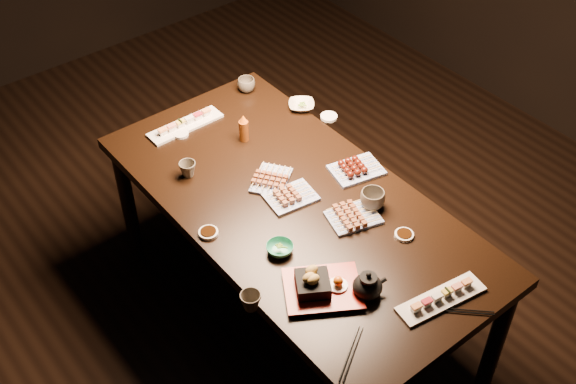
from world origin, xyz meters
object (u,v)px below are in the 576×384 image
(sushi_platter_far, at_px, (185,123))
(tempura_tray, at_px, (323,282))
(sushi_platter_near, at_px, (442,296))
(teacup_far_right, at_px, (246,85))
(yakitori_plate_center, at_px, (291,194))
(yakitori_plate_right, at_px, (354,214))
(teacup_mid_right, at_px, (372,199))
(teacup_far_left, at_px, (188,169))
(teacup_near_left, at_px, (251,301))
(condiment_bottle, at_px, (244,128))
(teapot, at_px, (368,284))
(edamame_bowl_cream, at_px, (301,105))
(dining_table, at_px, (295,262))
(edamame_bowl_green, at_px, (280,249))
(yakitori_plate_left, at_px, (271,177))

(sushi_platter_far, xyz_separation_m, tempura_tray, (-0.15, -1.16, 0.03))
(sushi_platter_near, distance_m, teacup_far_right, 1.54)
(sushi_platter_far, relative_size, yakitori_plate_center, 1.80)
(yakitori_plate_right, bearing_deg, yakitori_plate_center, 131.50)
(sushi_platter_far, height_order, teacup_mid_right, teacup_mid_right)
(teacup_far_left, bearing_deg, teacup_mid_right, -52.78)
(tempura_tray, height_order, teacup_far_left, tempura_tray)
(teacup_far_left, bearing_deg, teacup_near_left, -106.18)
(teacup_far_left, height_order, teacup_far_right, same)
(teacup_far_left, height_order, condiment_bottle, condiment_bottle)
(teacup_near_left, bearing_deg, yakitori_plate_center, 37.33)
(teacup_near_left, distance_m, teapot, 0.43)
(teacup_near_left, bearing_deg, teapot, -29.75)
(condiment_bottle, bearing_deg, teacup_near_left, -124.58)
(yakitori_plate_right, relative_size, teacup_far_right, 2.35)
(sushi_platter_near, relative_size, edamame_bowl_cream, 2.85)
(sushi_platter_near, relative_size, yakitori_plate_center, 1.72)
(yakitori_plate_right, bearing_deg, sushi_platter_near, -78.32)
(yakitori_plate_right, bearing_deg, edamame_bowl_cream, 81.86)
(condiment_bottle, bearing_deg, dining_table, -99.57)
(teacup_near_left, bearing_deg, condiment_bottle, 55.42)
(yakitori_plate_center, distance_m, edamame_bowl_cream, 0.65)
(edamame_bowl_green, relative_size, tempura_tray, 0.38)
(teacup_mid_right, bearing_deg, yakitori_plate_center, 133.07)
(teacup_far_left, bearing_deg, yakitori_plate_center, -56.99)
(yakitori_plate_left, relative_size, teacup_near_left, 2.48)
(yakitori_plate_right, height_order, teapot, teapot)
(dining_table, relative_size, teacup_far_right, 20.59)
(sushi_platter_far, relative_size, teacup_near_left, 4.73)
(yakitori_plate_center, distance_m, teacup_far_right, 0.82)
(sushi_platter_near, distance_m, yakitori_plate_left, 0.91)
(yakitori_plate_right, relative_size, edamame_bowl_green, 1.92)
(dining_table, xyz_separation_m, teapot, (-0.11, -0.55, 0.43))
(sushi_platter_far, bearing_deg, teacup_near_left, 69.37)
(yakitori_plate_left, xyz_separation_m, teacup_near_left, (-0.48, -0.50, 0.01))
(teacup_near_left, relative_size, condiment_bottle, 0.57)
(tempura_tray, height_order, teacup_near_left, tempura_tray)
(yakitori_plate_right, distance_m, teacup_far_right, 1.03)
(sushi_platter_far, height_order, teacup_far_left, teacup_far_left)
(edamame_bowl_cream, relative_size, teacup_far_left, 1.66)
(yakitori_plate_left, xyz_separation_m, tempura_tray, (-0.23, -0.60, 0.03))
(teacup_far_right, bearing_deg, yakitori_plate_right, -101.20)
(edamame_bowl_cream, distance_m, teacup_far_right, 0.31)
(teacup_near_left, bearing_deg, yakitori_plate_left, 46.40)
(yakitori_plate_right, height_order, condiment_bottle, condiment_bottle)
(yakitori_plate_center, distance_m, tempura_tray, 0.52)
(edamame_bowl_cream, bearing_deg, teacup_near_left, -137.76)
(edamame_bowl_cream, height_order, teacup_near_left, teacup_near_left)
(teacup_far_right, bearing_deg, edamame_bowl_green, -119.47)
(yakitori_plate_left, relative_size, edamame_bowl_green, 1.81)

